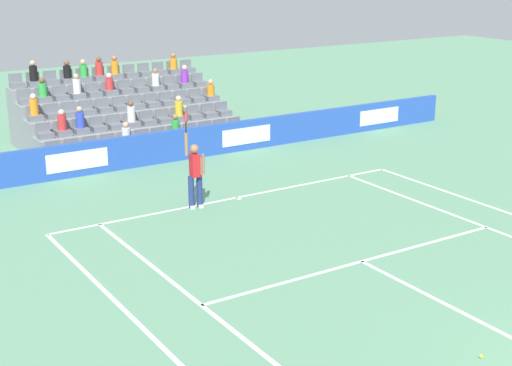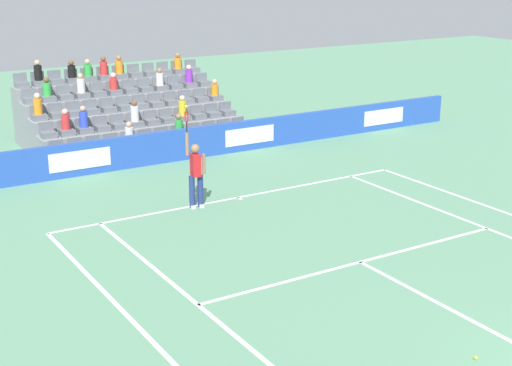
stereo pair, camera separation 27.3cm
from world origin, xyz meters
name	(u,v)px [view 1 (the left image)]	position (x,y,z in m)	size (l,w,h in m)	color
line_baseline	(237,198)	(0.00, -11.89, 0.00)	(10.97, 0.10, 0.01)	white
line_service	(362,261)	(0.00, -6.40, 0.00)	(8.23, 0.10, 0.01)	white
line_centre_service	(470,317)	(0.00, -3.20, 0.00)	(0.10, 6.40, 0.01)	white
line_singles_sideline_left	(213,314)	(4.12, -5.95, 0.00)	(0.10, 11.89, 0.01)	white
line_singles_sideline_right	(500,233)	(-4.12, -5.95, 0.00)	(0.10, 11.89, 0.01)	white
line_doubles_sideline_left	(148,333)	(5.49, -5.95, 0.00)	(0.10, 11.89, 0.01)	white
line_centre_mark	(238,198)	(0.00, -11.79, 0.00)	(0.10, 0.20, 0.01)	white
sponsor_barrier	(166,147)	(0.00, -16.43, 0.53)	(24.74, 0.22, 1.06)	blue
tennis_player	(195,173)	(1.39, -11.77, 0.99)	(0.51, 0.39, 2.85)	navy
stadium_stand	(123,119)	(0.01, -20.01, 0.83)	(7.44, 4.75, 3.04)	gray
loose_tennis_ball	(481,356)	(1.02, -2.05, 0.03)	(0.07, 0.07, 0.07)	#D1E533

